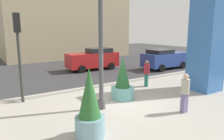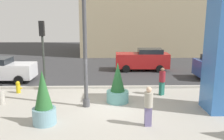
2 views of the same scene
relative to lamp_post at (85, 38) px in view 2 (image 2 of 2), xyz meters
The scene contains 13 objects.
ground_plane 5.55m from the lamp_post, 73.24° to the left, with size 60.00×60.00×0.00m, color #38383A.
plaza_pavement 4.21m from the lamp_post, 57.21° to the right, with size 18.00×10.00×0.02m, color #ADA89E.
curb_strip 4.88m from the lamp_post, 69.00° to the left, with size 18.00×0.24×0.16m, color #B7B2A8.
lamp_post is the anchor object (origin of this frame).
potted_plant_mid_plaza 3.20m from the lamp_post, 21.12° to the left, with size 1.19×1.19×2.19m.
potted_plant_curbside 3.62m from the lamp_post, 128.44° to the right, with size 1.00×1.00×2.38m.
fire_hydrant 5.88m from the lamp_post, 151.58° to the left, with size 0.36×0.26×0.75m.
concrete_bollard 5.57m from the lamp_post, behind, with size 0.36×0.36×0.75m, color #B2ADA3.
traffic_light_far_side 4.11m from the lamp_post, 134.45° to the left, with size 0.28×0.42×4.33m.
car_intersection 10.00m from the lamp_post, 64.31° to the left, with size 4.62×2.06×1.90m.
car_curb_west 8.61m from the lamp_post, 140.55° to the left, with size 4.06×2.15×1.71m.
pedestrian_by_curb 5.35m from the lamp_post, 22.47° to the left, with size 0.51×0.51×1.67m.
pedestrian_crossing 4.47m from the lamp_post, 39.82° to the right, with size 0.38×0.38×1.73m.
Camera 2 is at (-0.12, -11.72, 4.47)m, focal length 38.02 mm.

